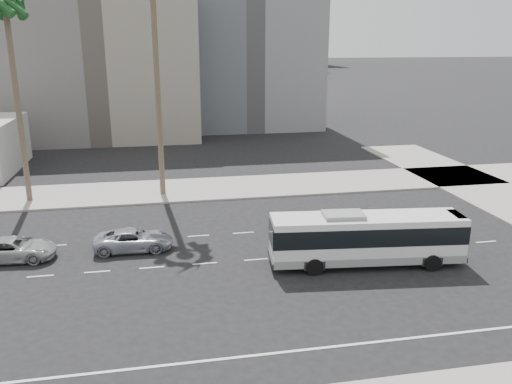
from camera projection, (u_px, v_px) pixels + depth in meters
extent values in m
plane|color=black|center=(256.00, 260.00, 30.54)|extent=(700.00, 700.00, 0.00)
cube|color=gray|center=(223.00, 188.00, 45.13)|extent=(120.00, 7.00, 0.15)
cube|color=slate|center=(102.00, 67.00, 68.29)|extent=(24.00, 18.00, 18.00)
cube|color=slate|center=(243.00, 36.00, 77.36)|extent=(20.00, 20.00, 26.00)
cube|color=beige|center=(159.00, 20.00, 259.73)|extent=(42.00, 42.00, 44.00)
cube|color=#4B525A|center=(293.00, 6.00, 279.83)|extent=(22.00, 22.00, 60.00)
cube|color=silver|center=(367.00, 237.00, 29.50)|extent=(11.06, 3.51, 2.44)
cube|color=black|center=(367.00, 231.00, 29.41)|extent=(11.13, 3.58, 1.03)
cube|color=gray|center=(366.00, 254.00, 29.80)|extent=(11.09, 3.55, 0.47)
cube|color=gray|center=(344.00, 216.00, 28.88)|extent=(2.39, 1.73, 0.28)
cube|color=#262628|center=(452.00, 213.00, 30.12)|extent=(0.74, 1.74, 0.28)
cylinder|color=black|center=(432.00, 260.00, 29.33)|extent=(0.94, 0.28, 0.94)
cylinder|color=black|center=(412.00, 244.00, 31.59)|extent=(0.94, 0.28, 0.94)
cylinder|color=black|center=(318.00, 269.00, 28.14)|extent=(0.94, 0.28, 0.94)
cylinder|color=black|center=(306.00, 252.00, 30.40)|extent=(0.94, 0.28, 0.94)
imported|color=#8E929E|center=(133.00, 240.00, 31.81)|extent=(2.27, 4.78, 1.32)
imported|color=#989899|center=(13.00, 249.00, 30.34)|extent=(2.54, 4.97, 1.34)
cylinder|color=brown|center=(157.00, 84.00, 40.66)|extent=(0.50, 0.50, 18.27)
cylinder|color=brown|center=(19.00, 111.00, 39.45)|extent=(0.45, 0.45, 14.43)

